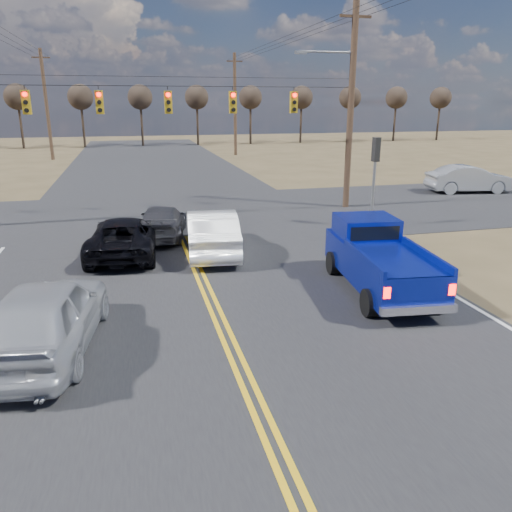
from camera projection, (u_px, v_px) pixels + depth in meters
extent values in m
plane|color=brown|center=(284.00, 468.00, 7.55)|extent=(160.00, 160.00, 0.00)
cube|color=#28282B|center=(196.00, 267.00, 16.82)|extent=(14.00, 120.00, 0.02)
cube|color=#28282B|center=(174.00, 216.00, 24.23)|extent=(120.00, 12.00, 0.02)
cylinder|color=#473323|center=(351.00, 109.00, 24.86)|extent=(0.32, 0.32, 10.00)
cube|color=#473323|center=(356.00, 16.00, 23.62)|extent=(1.60, 0.12, 0.12)
cylinder|color=black|center=(167.00, 86.00, 22.45)|extent=(18.00, 0.02, 0.02)
cylinder|color=black|center=(167.00, 77.00, 22.34)|extent=(18.00, 0.02, 0.02)
cube|color=#B28C14|center=(26.00, 102.00, 21.25)|extent=(0.34, 0.24, 1.00)
cylinder|color=#FF0C05|center=(25.00, 94.00, 21.03)|extent=(0.20, 0.06, 0.20)
cylinder|color=black|center=(26.00, 102.00, 21.12)|extent=(0.20, 0.06, 0.20)
cylinder|color=black|center=(27.00, 110.00, 21.22)|extent=(0.20, 0.06, 0.20)
cube|color=black|center=(24.00, 91.00, 20.97)|extent=(0.24, 0.14, 0.03)
cube|color=#B28C14|center=(99.00, 102.00, 21.96)|extent=(0.34, 0.24, 1.00)
cylinder|color=#FF0C05|center=(99.00, 94.00, 21.73)|extent=(0.20, 0.06, 0.20)
cylinder|color=black|center=(99.00, 102.00, 21.83)|extent=(0.20, 0.06, 0.20)
cylinder|color=black|center=(100.00, 110.00, 21.93)|extent=(0.20, 0.06, 0.20)
cube|color=black|center=(98.00, 92.00, 21.67)|extent=(0.24, 0.14, 0.03)
cube|color=#B28C14|center=(168.00, 102.00, 22.66)|extent=(0.34, 0.24, 1.00)
cylinder|color=#FF0C05|center=(168.00, 95.00, 22.43)|extent=(0.20, 0.06, 0.20)
cylinder|color=black|center=(168.00, 102.00, 22.53)|extent=(0.20, 0.06, 0.20)
cylinder|color=black|center=(169.00, 110.00, 22.63)|extent=(0.20, 0.06, 0.20)
cube|color=black|center=(168.00, 92.00, 22.37)|extent=(0.24, 0.14, 0.03)
cube|color=#B28C14|center=(233.00, 102.00, 23.36)|extent=(0.34, 0.24, 1.00)
cylinder|color=#FF0C05|center=(233.00, 95.00, 23.14)|extent=(0.20, 0.06, 0.20)
cylinder|color=black|center=(233.00, 102.00, 23.23)|extent=(0.20, 0.06, 0.20)
cylinder|color=black|center=(234.00, 110.00, 23.33)|extent=(0.20, 0.06, 0.20)
cube|color=black|center=(233.00, 92.00, 23.08)|extent=(0.24, 0.14, 0.03)
cube|color=#B28C14|center=(294.00, 102.00, 24.07)|extent=(0.34, 0.24, 1.00)
cylinder|color=#FF0C05|center=(295.00, 95.00, 23.84)|extent=(0.20, 0.06, 0.20)
cylinder|color=black|center=(295.00, 102.00, 23.94)|extent=(0.20, 0.06, 0.20)
cylinder|color=black|center=(294.00, 109.00, 24.03)|extent=(0.20, 0.06, 0.20)
cube|color=black|center=(295.00, 93.00, 23.78)|extent=(0.24, 0.14, 0.03)
cylinder|color=slate|center=(373.00, 192.00, 21.51)|extent=(0.12, 0.12, 3.20)
cube|color=black|center=(376.00, 150.00, 20.98)|extent=(0.24, 0.34, 1.00)
cylinder|color=slate|center=(327.00, 52.00, 23.76)|extent=(2.80, 0.10, 0.10)
cube|color=slate|center=(301.00, 52.00, 23.47)|extent=(0.55, 0.22, 0.14)
cylinder|color=#473323|center=(47.00, 106.00, 46.57)|extent=(0.32, 0.32, 10.00)
cube|color=#473323|center=(41.00, 57.00, 45.33)|extent=(1.60, 0.12, 0.12)
cylinder|color=#473323|center=(235.00, 105.00, 50.79)|extent=(0.32, 0.32, 10.00)
cube|color=#473323|center=(235.00, 61.00, 49.55)|extent=(1.60, 0.12, 0.12)
cylinder|color=black|center=(351.00, 10.00, 22.50)|extent=(0.02, 58.00, 0.02)
cylinder|color=black|center=(365.00, 10.00, 22.66)|extent=(0.02, 58.00, 0.02)
cylinder|color=black|center=(379.00, 11.00, 22.83)|extent=(0.02, 58.00, 0.02)
cylinder|color=#33261C|center=(21.00, 125.00, 59.03)|extent=(0.28, 0.28, 5.50)
sphere|color=#2D231C|center=(17.00, 97.00, 58.10)|extent=(3.00, 3.00, 3.00)
cylinder|color=#33261C|center=(83.00, 124.00, 60.67)|extent=(0.28, 0.28, 5.50)
sphere|color=#2D231C|center=(80.00, 97.00, 59.74)|extent=(3.00, 3.00, 3.00)
cylinder|color=#33261C|center=(142.00, 123.00, 62.31)|extent=(0.28, 0.28, 5.50)
sphere|color=#2D231C|center=(140.00, 97.00, 61.38)|extent=(3.00, 3.00, 3.00)
cylinder|color=#33261C|center=(198.00, 123.00, 63.95)|extent=(0.28, 0.28, 5.50)
sphere|color=#2D231C|center=(197.00, 97.00, 63.02)|extent=(3.00, 3.00, 3.00)
cylinder|color=#33261C|center=(250.00, 122.00, 65.59)|extent=(0.28, 0.28, 5.50)
sphere|color=#2D231C|center=(250.00, 97.00, 64.66)|extent=(3.00, 3.00, 3.00)
cylinder|color=#33261C|center=(301.00, 122.00, 67.24)|extent=(0.28, 0.28, 5.50)
sphere|color=#2D231C|center=(301.00, 97.00, 66.30)|extent=(3.00, 3.00, 3.00)
cylinder|color=#33261C|center=(349.00, 121.00, 68.88)|extent=(0.28, 0.28, 5.50)
sphere|color=#2D231C|center=(350.00, 98.00, 67.95)|extent=(3.00, 3.00, 3.00)
cylinder|color=#33261C|center=(395.00, 121.00, 70.52)|extent=(0.28, 0.28, 5.50)
sphere|color=#2D231C|center=(396.00, 98.00, 69.59)|extent=(3.00, 3.00, 3.00)
cylinder|color=#33261C|center=(438.00, 121.00, 72.16)|extent=(0.28, 0.28, 5.50)
sphere|color=#2D231C|center=(441.00, 98.00, 71.23)|extent=(3.00, 3.00, 3.00)
cylinder|color=black|center=(370.00, 303.00, 12.81)|extent=(0.38, 0.78, 0.75)
cylinder|color=black|center=(435.00, 299.00, 13.03)|extent=(0.38, 0.78, 0.75)
cylinder|color=black|center=(333.00, 263.00, 15.99)|extent=(0.38, 0.78, 0.75)
cylinder|color=black|center=(386.00, 261.00, 16.22)|extent=(0.38, 0.78, 0.75)
cube|color=#0D1B94|center=(380.00, 264.00, 14.37)|extent=(2.43, 5.22, 0.93)
cube|color=#0D1B94|center=(366.00, 227.00, 15.43)|extent=(1.90, 1.78, 0.67)
cube|color=black|center=(375.00, 233.00, 14.69)|extent=(1.49, 0.23, 0.42)
cube|color=#0D1B94|center=(363.00, 257.00, 13.17)|extent=(0.45, 3.07, 0.19)
cube|color=#0D1B94|center=(427.00, 254.00, 13.39)|extent=(0.45, 3.07, 0.19)
cube|color=#0D1B94|center=(419.00, 289.00, 11.95)|extent=(1.86, 0.29, 0.56)
cube|color=silver|center=(418.00, 310.00, 12.04)|extent=(1.92, 0.39, 0.21)
cube|color=#FF0C05|center=(387.00, 293.00, 11.82)|extent=(0.17, 0.07, 0.28)
cube|color=#FF0C05|center=(452.00, 290.00, 12.03)|extent=(0.17, 0.07, 0.28)
imported|color=#B4B7BD|center=(46.00, 316.00, 10.87)|extent=(2.67, 5.19, 1.69)
imported|color=black|center=(124.00, 236.00, 17.91)|extent=(2.82, 5.21, 1.39)
imported|color=white|center=(212.00, 232.00, 18.09)|extent=(2.20, 5.07, 1.62)
imported|color=#38383E|center=(162.00, 222.00, 20.31)|extent=(2.50, 4.62, 1.27)
imported|color=#9CA0A4|center=(469.00, 179.00, 30.37)|extent=(2.52, 5.22, 1.65)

